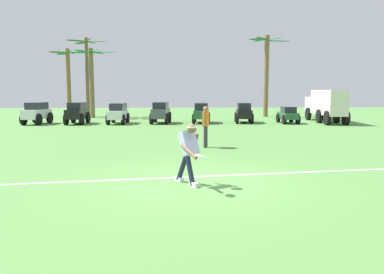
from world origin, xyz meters
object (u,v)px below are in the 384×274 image
at_px(parked_car_slot_g, 288,115).
at_px(palm_tree_right_of_centre, 91,76).
at_px(parked_car_slot_a, 37,113).
at_px(palm_tree_far_right, 266,71).
at_px(palm_tree_left_of_centre, 87,69).
at_px(teammate_near_sideline, 206,123).
at_px(parked_car_slot_b, 77,112).
at_px(parked_car_slot_e, 201,112).
at_px(parked_car_slot_f, 244,112).
at_px(palm_tree_far_left, 68,77).
at_px(parked_car_slot_d, 161,112).
at_px(box_truck, 326,104).
at_px(parked_car_slot_c, 118,113).
at_px(frisbee_thrower, 189,150).
at_px(frisbee_in_flight, 201,156).

distance_m(parked_car_slot_g, palm_tree_right_of_centre, 15.44).
height_order(parked_car_slot_a, palm_tree_far_right, palm_tree_far_right).
relative_size(palm_tree_left_of_centre, palm_tree_far_right, 0.97).
height_order(teammate_near_sideline, parked_car_slot_b, teammate_near_sideline).
bearing_deg(palm_tree_far_right, parked_car_slot_e, -133.78).
distance_m(parked_car_slot_f, palm_tree_far_left, 15.52).
bearing_deg(palm_tree_right_of_centre, palm_tree_far_right, 3.45).
bearing_deg(parked_car_slot_e, palm_tree_far_left, 146.52).
bearing_deg(parked_car_slot_d, palm_tree_far_left, 137.78).
height_order(parked_car_slot_e, box_truck, box_truck).
distance_m(parked_car_slot_d, palm_tree_left_of_centre, 9.91).
height_order(parked_car_slot_e, palm_tree_far_right, palm_tree_far_right).
bearing_deg(box_truck, parked_car_slot_d, -177.93).
relative_size(box_truck, palm_tree_left_of_centre, 0.92).
bearing_deg(parked_car_slot_d, palm_tree_left_of_centre, 132.52).
bearing_deg(parked_car_slot_g, palm_tree_far_right, 89.66).
height_order(palm_tree_left_of_centre, palm_tree_far_right, palm_tree_far_right).
bearing_deg(palm_tree_far_left, parked_car_slot_f, -27.38).
distance_m(parked_car_slot_b, box_truck, 16.67).
xyz_separation_m(parked_car_slot_a, parked_car_slot_g, (16.43, -0.03, -0.18)).
bearing_deg(palm_tree_left_of_centre, parked_car_slot_c, -63.35).
xyz_separation_m(teammate_near_sideline, parked_car_slot_b, (-7.56, 10.57, -0.20)).
relative_size(frisbee_thrower, palm_tree_right_of_centre, 0.26).
distance_m(frisbee_thrower, teammate_near_sideline, 5.75).
bearing_deg(parked_car_slot_e, parked_car_slot_c, -176.24).
height_order(parked_car_slot_f, palm_tree_right_of_centre, palm_tree_right_of_centre).
bearing_deg(parked_car_slot_f, box_truck, 1.80).
xyz_separation_m(parked_car_slot_a, palm_tree_far_right, (16.47, 6.48, 3.05)).
xyz_separation_m(parked_car_slot_b, palm_tree_far_left, (-2.60, 7.53, 2.52)).
distance_m(palm_tree_left_of_centre, palm_tree_far_right, 14.85).
xyz_separation_m(frisbee_in_flight, parked_car_slot_f, (4.02, 17.51, -0.07)).
bearing_deg(parked_car_slot_a, palm_tree_far_right, 21.48).
relative_size(parked_car_slot_a, palm_tree_far_left, 0.43).
relative_size(parked_car_slot_b, parked_car_slot_d, 0.97).
relative_size(teammate_near_sideline, parked_car_slot_b, 0.66).
bearing_deg(parked_car_slot_b, teammate_near_sideline, -54.43).
bearing_deg(palm_tree_far_left, frisbee_thrower, -68.57).
bearing_deg(frisbee_thrower, parked_car_slot_c, 104.10).
distance_m(palm_tree_far_left, palm_tree_far_right, 16.54).
bearing_deg(palm_tree_left_of_centre, parked_car_slot_f, -29.28).
relative_size(parked_car_slot_d, parked_car_slot_g, 1.10).
distance_m(parked_car_slot_a, parked_car_slot_g, 16.43).
relative_size(parked_car_slot_b, parked_car_slot_g, 1.07).
xyz_separation_m(frisbee_in_flight, parked_car_slot_c, (-4.34, 17.10, -0.07)).
relative_size(teammate_near_sideline, box_truck, 0.26).
height_order(teammate_near_sideline, parked_car_slot_g, teammate_near_sideline).
distance_m(teammate_near_sideline, palm_tree_right_of_centre, 18.11).
xyz_separation_m(parked_car_slot_b, palm_tree_left_of_centre, (-0.93, 7.18, 3.19)).
bearing_deg(palm_tree_left_of_centre, parked_car_slot_d, -47.48).
xyz_separation_m(parked_car_slot_d, parked_car_slot_e, (2.72, 0.17, -0.02)).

